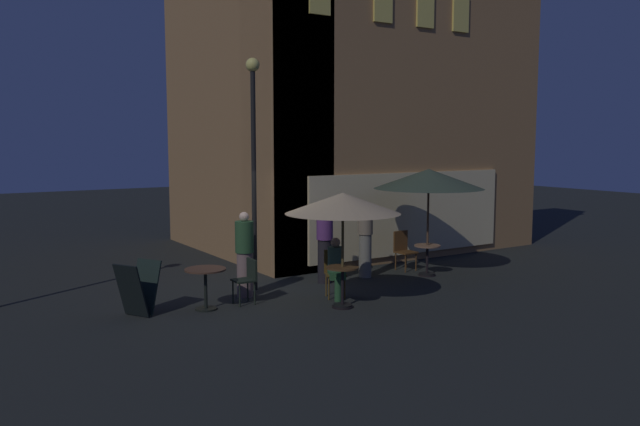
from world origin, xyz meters
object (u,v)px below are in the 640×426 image
Objects in this scene: patio_umbrella_1 at (429,179)px; patron_standing_2 at (365,239)px; cafe_chair_0 at (335,269)px; patron_standing_1 at (325,242)px; menu_sandwich_board at (138,289)px; cafe_table_2 at (206,279)px; cafe_table_0 at (343,281)px; patio_umbrella_0 at (343,204)px; cafe_chair_1 at (403,247)px; cafe_chair_2 at (247,276)px; cafe_table_1 at (427,255)px; patron_seated_0 at (336,265)px; street_lamp_near_corner at (254,144)px; patron_standing_3 at (245,254)px.

patio_umbrella_1 is 1.99m from patron_standing_2.
cafe_chair_0 is 0.52× the size of patron_standing_1.
cafe_table_2 is at bearing -42.24° from menu_sandwich_board.
patio_umbrella_0 reaches higher than cafe_table_0.
menu_sandwich_board is 1.02× the size of cafe_chair_1.
menu_sandwich_board reaches higher than cafe_table_2.
patron_standing_1 is (-2.37, -0.16, 0.36)m from cafe_chair_1.
cafe_chair_2 is at bearing -82.12° from cafe_chair_1.
cafe_chair_0 is at bearing -170.13° from cafe_table_1.
patron_seated_0 reaches higher than menu_sandwich_board.
menu_sandwich_board is 5.39m from patron_standing_2.
cafe_chair_1 is (3.23, 2.09, -1.41)m from patio_umbrella_0.
patio_umbrella_1 is 2.83m from patron_standing_1.
cafe_table_0 is 2.76m from patron_standing_2.
menu_sandwich_board is 1.24× the size of cafe_table_2.
patron_standing_2 reaches higher than cafe_chair_1.
cafe_table_2 is 0.31× the size of patio_umbrella_1.
patron_standing_2 is (1.68, 1.28, 0.20)m from patron_seated_0.
patio_umbrella_1 is at bearing 0.00° from cafe_table_1.
menu_sandwich_board is 3.81m from cafe_chair_0.
cafe_chair_2 is 2.37m from patron_standing_1.
patron_standing_1 is at bearing -8.76° from street_lamp_near_corner.
patio_umbrella_1 reaches higher than menu_sandwich_board.
cafe_chair_1 is (-0.04, 0.81, -1.69)m from patio_umbrella_1.
patron_standing_2 is at bearing 151.25° from patron_seated_0.
patron_standing_2 is 1.02× the size of patron_standing_3.
patron_standing_2 is at bearing 9.17° from cafe_table_2.
patron_standing_2 is at bearing -84.97° from cafe_chair_1.
patron_standing_1 is 1.09m from patron_standing_2.
patron_seated_0 is 2.12m from patron_standing_2.
patron_seated_0 is 1.44m from patron_standing_1.
patio_umbrella_1 reaches higher than patio_umbrella_0.
patio_umbrella_0 is at bearing -0.00° from patron_seated_0.
cafe_table_1 is 0.33× the size of patio_umbrella_0.
street_lamp_near_corner reaches higher than cafe_table_2.
cafe_chair_0 is 0.55× the size of patron_standing_3.
patio_umbrella_0 is 1.23× the size of patron_standing_2.
cafe_chair_0 is at bearing -52.98° from street_lamp_near_corner.
cafe_chair_2 is (2.03, -0.27, 0.03)m from menu_sandwich_board.
cafe_table_0 is at bearing -158.65° from patio_umbrella_1.
menu_sandwich_board is at bearing -6.59° from cafe_chair_2.
patio_umbrella_1 is at bearing 126.01° from patron_seated_0.
menu_sandwich_board is 2.27m from patron_standing_3.
menu_sandwich_board is 1.02× the size of cafe_chair_0.
street_lamp_near_corner is at bearing 31.97° from cafe_table_2.
patron_standing_3 reaches higher than cafe_chair_2.
menu_sandwich_board is 6.90m from patio_umbrella_1.
patron_standing_3 reaches higher than patron_seated_0.
patron_standing_2 is at bearing -167.14° from cafe_chair_2.
cafe_table_1 is 0.93× the size of cafe_table_2.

